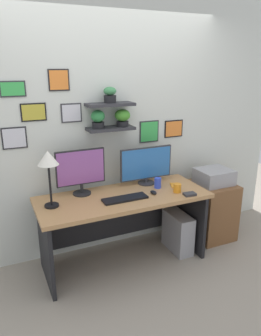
% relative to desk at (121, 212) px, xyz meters
% --- Properties ---
extents(ground_plane, '(8.00, 8.00, 0.00)m').
position_rel_desk_xyz_m(ground_plane, '(0.00, -0.06, -0.54)').
color(ground_plane, gray).
extents(back_wall_assembly, '(4.40, 0.24, 2.70)m').
position_rel_desk_xyz_m(back_wall_assembly, '(-0.00, 0.38, 0.81)').
color(back_wall_assembly, silver).
rests_on(back_wall_assembly, ground).
extents(desk, '(1.70, 0.68, 0.75)m').
position_rel_desk_xyz_m(desk, '(0.00, 0.00, 0.00)').
color(desk, tan).
rests_on(desk, ground).
extents(monitor_left, '(0.49, 0.18, 0.45)m').
position_rel_desk_xyz_m(monitor_left, '(-0.36, 0.16, 0.46)').
color(monitor_left, black).
rests_on(monitor_left, desk).
extents(monitor_right, '(0.59, 0.18, 0.40)m').
position_rel_desk_xyz_m(monitor_right, '(0.36, 0.16, 0.42)').
color(monitor_right, '#2D2D33').
rests_on(monitor_right, desk).
extents(keyboard, '(0.44, 0.14, 0.02)m').
position_rel_desk_xyz_m(keyboard, '(-0.02, -0.15, 0.22)').
color(keyboard, black).
rests_on(keyboard, desk).
extents(computer_mouse, '(0.06, 0.09, 0.03)m').
position_rel_desk_xyz_m(computer_mouse, '(0.29, -0.14, 0.22)').
color(computer_mouse, black).
rests_on(computer_mouse, desk).
extents(desk_lamp, '(0.19, 0.19, 0.52)m').
position_rel_desk_xyz_m(desk_lamp, '(-0.70, -0.02, 0.63)').
color(desk_lamp, black).
rests_on(desk_lamp, desk).
extents(cell_phone, '(0.12, 0.16, 0.01)m').
position_rel_desk_xyz_m(cell_phone, '(0.60, -0.03, 0.21)').
color(cell_phone, orange).
rests_on(cell_phone, desk).
extents(coffee_mug, '(0.08, 0.08, 0.09)m').
position_rel_desk_xyz_m(coffee_mug, '(0.53, -0.19, 0.25)').
color(coffee_mug, orange).
rests_on(coffee_mug, desk).
extents(scissors_tray, '(0.13, 0.09, 0.02)m').
position_rel_desk_xyz_m(scissors_tray, '(0.60, -0.32, 0.22)').
color(scissors_tray, '#2D2D33').
rests_on(scissors_tray, desk).
extents(water_cup, '(0.07, 0.07, 0.11)m').
position_rel_desk_xyz_m(water_cup, '(0.41, -0.01, 0.26)').
color(water_cup, blue).
rests_on(water_cup, desk).
extents(drawer_cabinet, '(0.44, 0.50, 0.67)m').
position_rel_desk_xyz_m(drawer_cabinet, '(1.17, 0.02, -0.21)').
color(drawer_cabinet, brown).
rests_on(drawer_cabinet, ground).
extents(printer, '(0.38, 0.34, 0.17)m').
position_rel_desk_xyz_m(printer, '(1.17, 0.02, 0.22)').
color(printer, '#9E9EA3').
rests_on(printer, drawer_cabinet).
extents(computer_tower_right, '(0.18, 0.40, 0.43)m').
position_rel_desk_xyz_m(computer_tower_right, '(0.64, -0.09, -0.33)').
color(computer_tower_right, '#99999E').
rests_on(computer_tower_right, ground).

